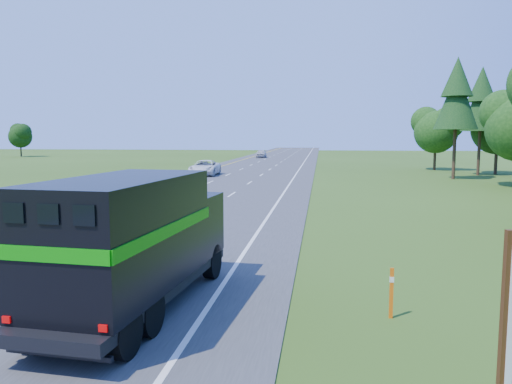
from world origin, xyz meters
TOP-DOWN VIEW (x-y plane):
  - road at (0.00, 50.00)m, footprint 15.00×260.00m
  - lane_markings at (0.00, 50.00)m, footprint 11.15×260.00m
  - horse_truck at (3.80, 13.95)m, footprint 2.93×7.63m
  - white_suv at (-4.14, 54.86)m, footprint 2.87×5.92m
  - far_car at (-3.30, 98.44)m, footprint 1.99×4.63m
  - delineator at (9.93, 14.27)m, footprint 0.10×0.06m

SIDE VIEW (x-z plane):
  - road at x=0.00m, z-range 0.00..0.04m
  - lane_markings at x=0.00m, z-range 0.04..0.05m
  - delineator at x=9.93m, z-range 0.04..1.26m
  - far_car at x=-3.30m, z-range 0.04..1.60m
  - white_suv at x=-4.14m, z-range 0.04..1.66m
  - horse_truck at x=3.80m, z-range 0.16..3.46m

